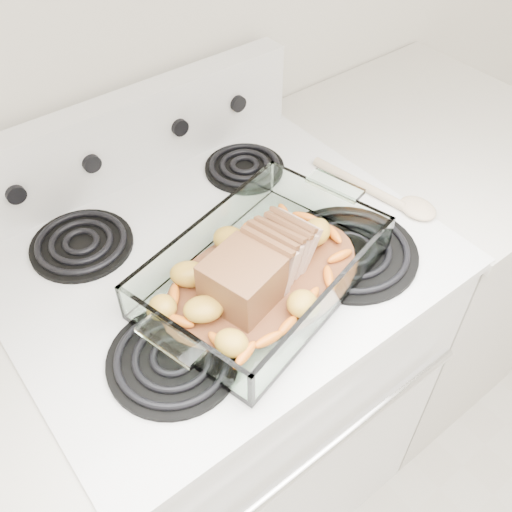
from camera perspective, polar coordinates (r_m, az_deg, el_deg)
electric_range at (r=1.42m, az=-3.18°, el=-12.34°), size 0.78×0.70×1.12m
counter_right at (r=1.74m, az=14.97°, el=-0.66°), size 0.58×0.68×0.93m
baking_dish at (r=0.97m, az=0.72°, el=-1.79°), size 0.41×0.27×0.08m
pork_roast at (r=0.94m, az=-0.30°, el=-1.19°), size 0.22×0.11×0.09m
roast_vegetables at (r=0.99m, az=-0.66°, el=-0.50°), size 0.33×0.18×0.04m
wooden_spoon at (r=1.18m, az=13.38°, el=5.76°), size 0.09×0.28×0.02m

